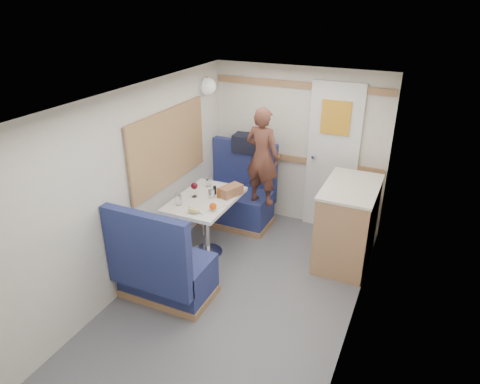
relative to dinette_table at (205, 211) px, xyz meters
The scene contains 27 objects.
floor 1.32m from the dinette_table, 56.98° to the right, with size 4.50×4.50×0.00m, color #515156.
ceiling 1.87m from the dinette_table, 56.98° to the right, with size 4.50×4.50×0.00m, color silver.
wall_back 1.47m from the dinette_table, 62.53° to the left, with size 2.20×0.02×2.00m, color silver.
wall_left 1.18m from the dinette_table, 114.23° to the right, with size 0.02×4.50×2.00m, color silver.
wall_right 2.06m from the dinette_table, 29.74° to the right, with size 0.02×4.50×2.00m, color silver.
oak_trim_low 1.42m from the dinette_table, 62.15° to the left, with size 2.15×0.02×0.08m, color olive.
oak_trim_high 1.85m from the dinette_table, 62.15° to the left, with size 2.15×0.02×0.08m, color olive.
side_window 0.81m from the dinette_table, behind, with size 0.04×1.30×0.72m, color #96A38A.
rear_door 1.69m from the dinette_table, 47.92° to the left, with size 0.62×0.12×1.86m.
dinette_table is the anchor object (origin of this frame).
bench_far 0.90m from the dinette_table, 90.00° to the left, with size 0.90×0.59×1.05m.
bench_near 0.90m from the dinette_table, 90.00° to the right, with size 0.90×0.59×1.05m.
ledge 1.16m from the dinette_table, 90.00° to the left, with size 0.90×0.14×0.04m, color olive.
dome_light 1.51m from the dinette_table, 114.65° to the left, with size 0.20×0.20×0.20m, color white.
galley_counter 1.57m from the dinette_table, 20.54° to the left, with size 0.57×0.92×0.92m.
person 0.92m from the dinette_table, 59.97° to the left, with size 0.43×0.28×1.17m, color brown.
duffel_bag 1.21m from the dinette_table, 85.98° to the left, with size 0.47×0.23×0.23m, color black.
tray 0.26m from the dinette_table, 52.11° to the right, with size 0.25×0.32×0.02m, color white.
orange_fruit 0.39m from the dinette_table, 46.48° to the right, with size 0.08×0.08×0.08m, color orange.
cheese_block 0.41m from the dinette_table, 79.18° to the right, with size 0.10×0.06×0.04m, color #F4DA8D.
wine_glass 0.30m from the dinette_table, behind, with size 0.08×0.08×0.17m.
tumbler_left 0.38m from the dinette_table, 124.44° to the right, with size 0.07×0.07×0.11m, color silver.
tumbler_mid 0.38m from the dinette_table, 110.71° to the left, with size 0.06×0.06×0.10m, color white.
tumbler_right 0.22m from the dinette_table, ahead, with size 0.07×0.07×0.11m, color white.
beer_glass 0.26m from the dinette_table, 34.22° to the left, with size 0.07×0.07×0.10m, color brown.
pepper_grinder 0.25m from the dinette_table, 70.08° to the left, with size 0.04×0.04×0.10m, color black.
bread_loaf 0.36m from the dinette_table, 39.47° to the left, with size 0.14×0.27×0.11m, color olive.
Camera 1 is at (1.44, -2.67, 2.78)m, focal length 32.00 mm.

